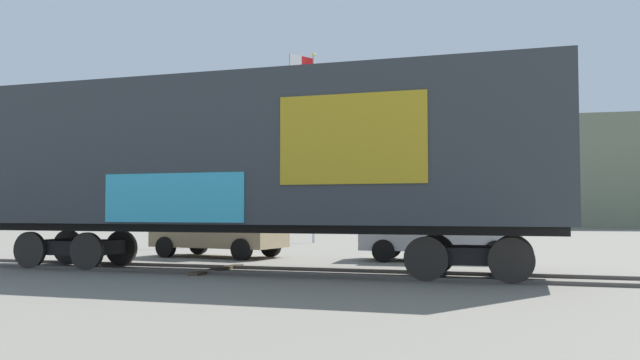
{
  "coord_description": "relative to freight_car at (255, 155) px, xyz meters",
  "views": [
    {
      "loc": [
        4.46,
        -14.69,
        1.46
      ],
      "look_at": [
        0.77,
        0.95,
        2.21
      ],
      "focal_mm": 36.57,
      "sensor_mm": 36.0,
      "label": 1
    }
  ],
  "objects": [
    {
      "name": "ground_plane",
      "position": [
        0.6,
        0.0,
        -2.77
      ],
      "size": [
        260.0,
        260.0,
        0.0
      ],
      "primitive_type": "plane",
      "color": "slate"
    },
    {
      "name": "track",
      "position": [
        -2.44,
        0.18,
        -2.73
      ],
      "size": [
        59.96,
        5.98,
        0.08
      ],
      "color": "#4C4742",
      "rests_on": "ground_plane"
    },
    {
      "name": "freight_car",
      "position": [
        0.0,
        0.0,
        0.0
      ],
      "size": [
        14.37,
        3.74,
        4.79
      ],
      "color": "#33383D",
      "rests_on": "ground_plane"
    },
    {
      "name": "flagpole",
      "position": [
        -2.14,
        13.65,
        2.75
      ],
      "size": [
        0.9,
        1.31,
        8.65
      ],
      "color": "silver",
      "rests_on": "ground_plane"
    },
    {
      "name": "hillside",
      "position": [
        0.51,
        58.61,
        1.97
      ],
      "size": [
        122.75,
        34.1,
        14.35
      ],
      "color": "slate",
      "rests_on": "ground_plane"
    },
    {
      "name": "parked_car_tan",
      "position": [
        -2.78,
        4.46,
        -1.94
      ],
      "size": [
        4.38,
        2.62,
        1.67
      ],
      "color": "#9E8966",
      "rests_on": "ground_plane"
    },
    {
      "name": "parked_car_silver",
      "position": [
        4.08,
        4.47,
        -1.9
      ],
      "size": [
        4.49,
        1.92,
        1.75
      ],
      "color": "#B7BABF",
      "rests_on": "ground_plane"
    }
  ]
}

